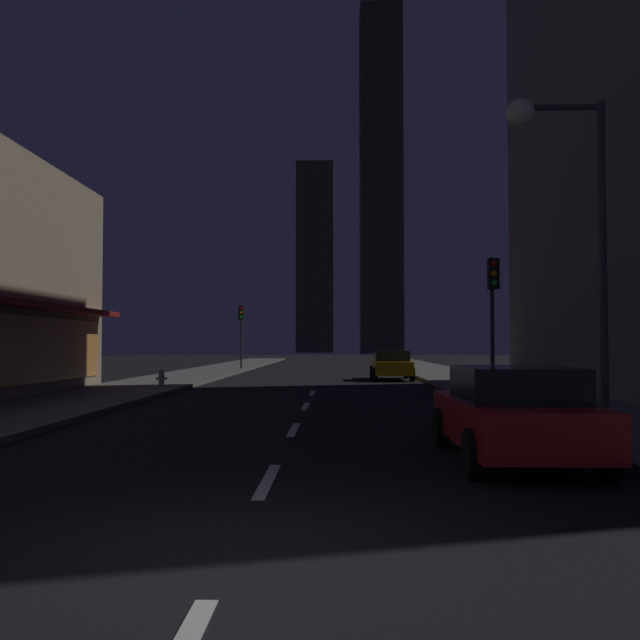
{
  "coord_description": "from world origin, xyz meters",
  "views": [
    {
      "loc": [
        0.91,
        -5.61,
        1.8
      ],
      "look_at": [
        0.0,
        29.59,
        3.04
      ],
      "focal_mm": 37.59,
      "sensor_mm": 36.0,
      "label": 1
    }
  ],
  "objects": [
    {
      "name": "ground_plane",
      "position": [
        0.0,
        32.0,
        -0.05
      ],
      "size": [
        78.0,
        136.0,
        0.1
      ],
      "primitive_type": "cube",
      "color": "black"
    },
    {
      "name": "sidewalk_right",
      "position": [
        7.0,
        32.0,
        0.07
      ],
      "size": [
        4.0,
        76.0,
        0.15
      ],
      "primitive_type": "cube",
      "color": "#605E59",
      "rests_on": "ground"
    },
    {
      "name": "sidewalk_left",
      "position": [
        -7.0,
        32.0,
        0.07
      ],
      "size": [
        4.0,
        76.0,
        0.15
      ],
      "primitive_type": "cube",
      "color": "#605E59",
      "rests_on": "ground"
    },
    {
      "name": "lane_marking_center",
      "position": [
        0.0,
        8.4,
        0.01
      ],
      "size": [
        0.16,
        23.0,
        0.01
      ],
      "color": "silver",
      "rests_on": "ground"
    },
    {
      "name": "skyscraper_distant_tall",
      "position": [
        -3.54,
        128.73,
        19.02
      ],
      "size": [
        7.44,
        6.77,
        38.04
      ],
      "primitive_type": "cube",
      "color": "#413E31",
      "rests_on": "ground"
    },
    {
      "name": "skyscraper_distant_mid",
      "position": [
        8.96,
        116.78,
        31.91
      ],
      "size": [
        7.68,
        7.15,
        63.83
      ],
      "primitive_type": "cube",
      "color": "#38352A",
      "rests_on": "ground"
    },
    {
      "name": "car_parked_near",
      "position": [
        3.6,
        4.72,
        0.74
      ],
      "size": [
        1.98,
        4.24,
        1.45
      ],
      "color": "#B21919",
      "rests_on": "ground"
    },
    {
      "name": "car_parked_far",
      "position": [
        3.6,
        27.76,
        0.74
      ],
      "size": [
        1.98,
        4.24,
        1.45
      ],
      "color": "gold",
      "rests_on": "ground"
    },
    {
      "name": "fire_hydrant_far_left",
      "position": [
        -5.9,
        20.17,
        0.45
      ],
      "size": [
        0.42,
        0.3,
        0.65
      ],
      "color": "#B2B2B2",
      "rests_on": "sidewalk_left"
    },
    {
      "name": "traffic_light_near_right",
      "position": [
        5.5,
        14.17,
        3.19
      ],
      "size": [
        0.32,
        0.48,
        4.2
      ],
      "color": "#2D2D2D",
      "rests_on": "sidewalk_right"
    },
    {
      "name": "traffic_light_far_left",
      "position": [
        -5.5,
        38.76,
        3.19
      ],
      "size": [
        0.32,
        0.48,
        4.2
      ],
      "color": "#2D2D2D",
      "rests_on": "sidewalk_left"
    },
    {
      "name": "street_lamp_right",
      "position": [
        5.38,
        7.79,
        5.07
      ],
      "size": [
        1.96,
        0.56,
        6.58
      ],
      "color": "#38383D",
      "rests_on": "sidewalk_right"
    }
  ]
}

